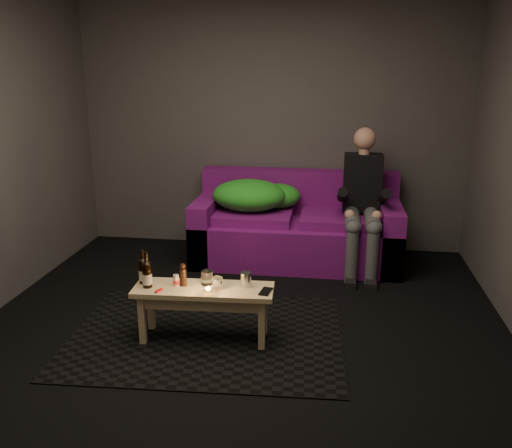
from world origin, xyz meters
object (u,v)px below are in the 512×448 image
(coffee_table, at_px, (204,297))
(beer_bottle_a, at_px, (143,271))
(sofa, at_px, (297,230))
(steel_cup, at_px, (246,280))
(person, at_px, (363,199))
(beer_bottle_b, at_px, (147,274))

(coffee_table, height_order, beer_bottle_a, beer_bottle_a)
(sofa, height_order, steel_cup, sofa)
(person, relative_size, steel_cup, 12.65)
(person, height_order, coffee_table, person)
(sofa, height_order, beer_bottle_b, sofa)
(sofa, bearing_deg, person, -14.68)
(sofa, bearing_deg, beer_bottle_a, -119.46)
(sofa, height_order, person, person)
(sofa, distance_m, coffee_table, 1.84)
(beer_bottle_a, bearing_deg, coffee_table, -2.90)
(sofa, relative_size, beer_bottle_a, 8.00)
(beer_bottle_b, height_order, steel_cup, beer_bottle_b)
(coffee_table, distance_m, beer_bottle_a, 0.47)
(beer_bottle_b, bearing_deg, person, 46.67)
(steel_cup, bearing_deg, person, 60.60)
(coffee_table, height_order, steel_cup, steel_cup)
(coffee_table, bearing_deg, sofa, 73.03)
(beer_bottle_b, bearing_deg, coffee_table, 6.97)
(sofa, relative_size, beer_bottle_b, 7.61)
(sofa, relative_size, person, 1.50)
(beer_bottle_b, bearing_deg, steel_cup, 8.88)
(sofa, height_order, coffee_table, sofa)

